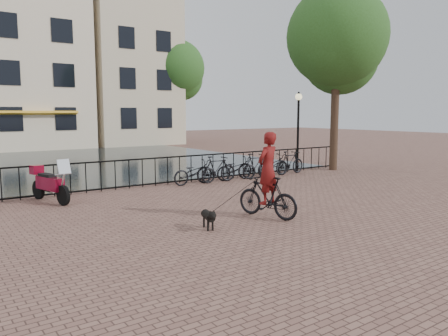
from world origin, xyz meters
TOP-DOWN VIEW (x-y plane):
  - ground at (0.00, 0.00)m, footprint 100.00×100.00m
  - canal_water at (0.00, 17.30)m, footprint 20.00×20.00m
  - railing at (0.00, 8.00)m, footprint 20.00×0.05m
  - canal_house_mid at (0.50, 30.00)m, footprint 8.00×9.50m
  - canal_house_right at (8.50, 30.00)m, footprint 7.00×9.00m
  - tree_near_right at (9.20, 7.30)m, footprint 4.48×4.48m
  - tree_far_right at (12.00, 27.00)m, footprint 4.76×4.76m
  - lamp_post at (7.20, 7.60)m, footprint 0.30×0.30m
  - cyclist at (0.64, 2.03)m, footprint 0.96×1.91m
  - dog at (-1.17, 1.96)m, footprint 0.43×0.76m
  - motorcycle at (-3.33, 7.15)m, footprint 0.91×1.95m
  - parked_bike_0 at (1.80, 7.40)m, footprint 1.73×0.65m
  - parked_bike_1 at (2.75, 7.40)m, footprint 1.70×0.60m
  - parked_bike_2 at (3.70, 7.40)m, footprint 1.78×0.82m
  - parked_bike_3 at (4.65, 7.40)m, footprint 1.69×0.57m
  - parked_bike_4 at (5.60, 7.40)m, footprint 1.74×0.69m
  - parked_bike_5 at (6.55, 7.40)m, footprint 1.69×0.58m

SIDE VIEW (x-z plane):
  - ground at x=0.00m, z-range 0.00..0.00m
  - canal_water at x=0.00m, z-range 0.00..0.00m
  - dog at x=-1.17m, z-range 0.00..0.49m
  - parked_bike_0 at x=1.80m, z-range 0.00..0.90m
  - parked_bike_2 at x=3.70m, z-range 0.00..0.90m
  - parked_bike_4 at x=5.60m, z-range 0.00..0.90m
  - parked_bike_1 at x=2.75m, z-range 0.00..1.00m
  - parked_bike_3 at x=4.65m, z-range 0.00..1.00m
  - parked_bike_5 at x=6.55m, z-range 0.00..1.00m
  - railing at x=0.00m, z-range -0.01..1.02m
  - motorcycle at x=-3.33m, z-range 0.00..1.35m
  - cyclist at x=0.64m, z-range -0.30..2.21m
  - lamp_post at x=7.20m, z-range 0.65..4.10m
  - canal_house_mid at x=0.50m, z-range 0.00..11.80m
  - tree_near_right at x=9.20m, z-range 1.85..10.09m
  - tree_far_right at x=12.00m, z-range 1.97..10.73m
  - canal_house_right at x=8.50m, z-range 0.00..13.30m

